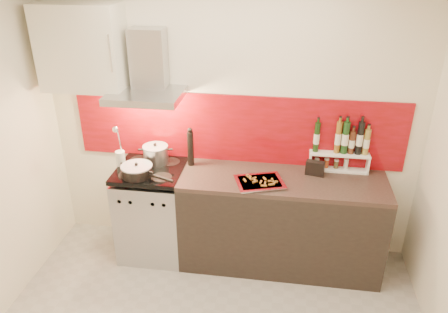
% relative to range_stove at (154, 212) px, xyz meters
% --- Properties ---
extents(back_wall, '(3.40, 0.02, 2.60)m').
position_rel_range_stove_xyz_m(back_wall, '(0.70, 0.30, 0.86)').
color(back_wall, silver).
rests_on(back_wall, ground).
extents(backsplash, '(3.00, 0.02, 0.64)m').
position_rel_range_stove_xyz_m(backsplash, '(0.75, 0.29, 0.78)').
color(backsplash, '#780906').
rests_on(backsplash, back_wall).
extents(range_stove, '(0.60, 0.60, 0.91)m').
position_rel_range_stove_xyz_m(range_stove, '(0.00, 0.00, 0.00)').
color(range_stove, '#B7B7BA').
rests_on(range_stove, ground).
extents(counter, '(1.80, 0.60, 0.90)m').
position_rel_range_stove_xyz_m(counter, '(1.20, 0.00, 0.01)').
color(counter, black).
rests_on(counter, ground).
extents(range_hood, '(0.62, 0.50, 0.61)m').
position_rel_range_stove_xyz_m(range_hood, '(0.00, 0.14, 1.30)').
color(range_hood, '#B7B7BA').
rests_on(range_hood, back_wall).
extents(upper_cabinet, '(0.70, 0.35, 0.72)m').
position_rel_range_stove_xyz_m(upper_cabinet, '(-0.55, 0.13, 1.51)').
color(upper_cabinet, silver).
rests_on(upper_cabinet, back_wall).
extents(stock_pot, '(0.23, 0.23, 0.20)m').
position_rel_range_stove_xyz_m(stock_pot, '(0.03, 0.12, 0.55)').
color(stock_pot, '#B7B7BA').
rests_on(stock_pot, range_stove).
extents(saute_pan, '(0.51, 0.30, 0.13)m').
position_rel_range_stove_xyz_m(saute_pan, '(-0.06, -0.15, 0.52)').
color(saute_pan, black).
rests_on(saute_pan, range_stove).
extents(utensil_jar, '(0.09, 0.13, 0.42)m').
position_rel_range_stove_xyz_m(utensil_jar, '(-0.28, 0.02, 0.58)').
color(utensil_jar, silver).
rests_on(utensil_jar, range_stove).
extents(pepper_mill, '(0.06, 0.06, 0.37)m').
position_rel_range_stove_xyz_m(pepper_mill, '(0.35, 0.14, 0.64)').
color(pepper_mill, black).
rests_on(pepper_mill, counter).
extents(step_shelf, '(0.52, 0.14, 0.47)m').
position_rel_range_stove_xyz_m(step_shelf, '(1.70, 0.24, 0.67)').
color(step_shelf, white).
rests_on(step_shelf, counter).
extents(caddy_box, '(0.17, 0.10, 0.14)m').
position_rel_range_stove_xyz_m(caddy_box, '(1.47, 0.12, 0.52)').
color(caddy_box, black).
rests_on(caddy_box, counter).
extents(baking_tray, '(0.47, 0.42, 0.03)m').
position_rel_range_stove_xyz_m(baking_tray, '(1.00, -0.12, 0.47)').
color(baking_tray, silver).
rests_on(baking_tray, counter).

